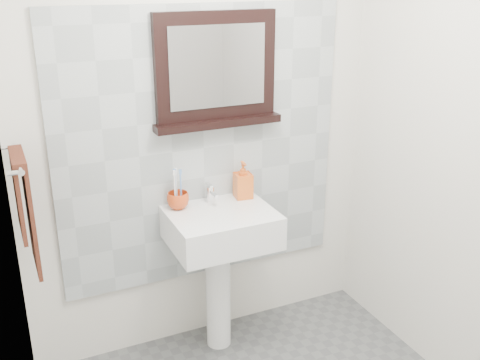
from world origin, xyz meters
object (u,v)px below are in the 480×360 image
object	(u,v)px
toothbrush_cup	(178,201)
framed_mirror	(216,73)
hand_towel	(25,204)
pedestal_sink	(221,242)
soap_dispenser	(243,180)

from	to	relation	value
toothbrush_cup	framed_mirror	size ratio (longest dim) A/B	0.17
framed_mirror	hand_towel	bearing A→B (deg)	-167.62
pedestal_sink	framed_mirror	world-z (taller)	framed_mirror
toothbrush_cup	hand_towel	world-z (taller)	hand_towel
toothbrush_cup	soap_dispenser	bearing A→B (deg)	-0.08
soap_dispenser	hand_towel	bearing A→B (deg)	-165.18
pedestal_sink	framed_mirror	distance (m)	0.90
hand_towel	toothbrush_cup	bearing A→B (deg)	11.97
soap_dispenser	hand_towel	world-z (taller)	hand_towel
soap_dispenser	hand_towel	xyz separation A→B (m)	(-1.14, -0.16, 0.12)
toothbrush_cup	framed_mirror	bearing A→B (deg)	13.58
toothbrush_cup	framed_mirror	distance (m)	0.70
pedestal_sink	toothbrush_cup	xyz separation A→B (m)	(-0.19, 0.13, 0.23)
soap_dispenser	framed_mirror	distance (m)	0.61
soap_dispenser	pedestal_sink	bearing A→B (deg)	-140.02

